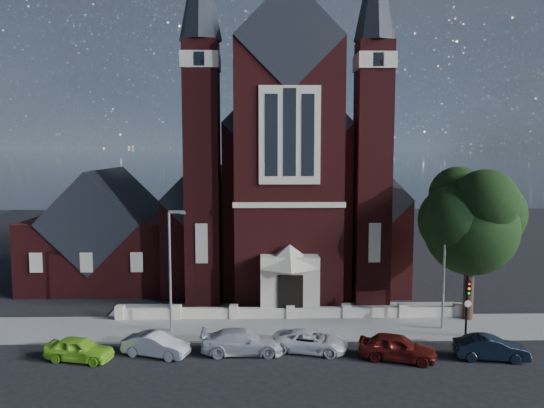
{
  "coord_description": "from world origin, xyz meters",
  "views": [
    {
      "loc": [
        -2.14,
        -29.98,
        12.07
      ],
      "look_at": [
        -1.16,
        12.0,
        7.65
      ],
      "focal_mm": 35.0,
      "sensor_mm": 36.0,
      "label": 1
    }
  ],
  "objects_px": {
    "street_tree": "(474,223)",
    "traffic_signal": "(467,299)",
    "parish_hall": "(108,237)",
    "street_lamp_right": "(446,262)",
    "car_silver_a": "(156,345)",
    "car_dark_red": "(397,347)",
    "car_silver_b": "(242,342)",
    "car_white_suv": "(310,341)",
    "street_lamp_left": "(171,264)",
    "car_lime_van": "(79,349)",
    "car_navy": "(491,348)",
    "church": "(281,187)"
  },
  "relations": [
    {
      "from": "car_lime_van",
      "to": "car_dark_red",
      "type": "bearing_deg",
      "value": -78.14
    },
    {
      "from": "traffic_signal",
      "to": "street_tree",
      "type": "bearing_deg",
      "value": 64.05
    },
    {
      "from": "street_lamp_right",
      "to": "parish_hall",
      "type": "bearing_deg",
      "value": 151.78
    },
    {
      "from": "church",
      "to": "car_lime_van",
      "type": "distance_m",
      "value": 27.63
    },
    {
      "from": "church",
      "to": "car_silver_a",
      "type": "xyz_separation_m",
      "value": [
        -8.23,
        -22.89,
        -7.53
      ]
    },
    {
      "from": "street_lamp_left",
      "to": "street_lamp_right",
      "type": "xyz_separation_m",
      "value": [
        18.0,
        0.0,
        0.0
      ]
    },
    {
      "from": "street_tree",
      "to": "car_silver_a",
      "type": "height_order",
      "value": "street_tree"
    },
    {
      "from": "street_lamp_left",
      "to": "car_lime_van",
      "type": "relative_size",
      "value": 2.06
    },
    {
      "from": "street_lamp_left",
      "to": "car_lime_van",
      "type": "bearing_deg",
      "value": -135.2
    },
    {
      "from": "car_silver_a",
      "to": "parish_hall",
      "type": "bearing_deg",
      "value": 41.31
    },
    {
      "from": "car_white_suv",
      "to": "car_silver_a",
      "type": "bearing_deg",
      "value": 107.01
    },
    {
      "from": "street_tree",
      "to": "street_lamp_left",
      "type": "height_order",
      "value": "street_tree"
    },
    {
      "from": "parish_hall",
      "to": "street_tree",
      "type": "relative_size",
      "value": 1.14
    },
    {
      "from": "church",
      "to": "street_lamp_left",
      "type": "distance_m",
      "value": 20.84
    },
    {
      "from": "street_tree",
      "to": "car_navy",
      "type": "bearing_deg",
      "value": -102.65
    },
    {
      "from": "church",
      "to": "car_silver_a",
      "type": "height_order",
      "value": "church"
    },
    {
      "from": "parish_hall",
      "to": "car_silver_a",
      "type": "relative_size",
      "value": 3.09
    },
    {
      "from": "street_lamp_right",
      "to": "car_silver_a",
      "type": "distance_m",
      "value": 19.15
    },
    {
      "from": "church",
      "to": "car_silver_a",
      "type": "bearing_deg",
      "value": -109.78
    },
    {
      "from": "traffic_signal",
      "to": "car_silver_a",
      "type": "distance_m",
      "value": 19.47
    },
    {
      "from": "car_silver_a",
      "to": "car_dark_red",
      "type": "height_order",
      "value": "car_dark_red"
    },
    {
      "from": "parish_hall",
      "to": "car_dark_red",
      "type": "distance_m",
      "value": 28.95
    },
    {
      "from": "car_dark_red",
      "to": "car_navy",
      "type": "height_order",
      "value": "car_dark_red"
    },
    {
      "from": "car_lime_van",
      "to": "car_navy",
      "type": "height_order",
      "value": "car_navy"
    },
    {
      "from": "car_silver_b",
      "to": "car_silver_a",
      "type": "bearing_deg",
      "value": 92.58
    },
    {
      "from": "parish_hall",
      "to": "car_silver_b",
      "type": "xyz_separation_m",
      "value": [
        12.81,
        -17.72,
        -3.31
      ]
    },
    {
      "from": "street_tree",
      "to": "car_lime_van",
      "type": "height_order",
      "value": "street_tree"
    },
    {
      "from": "church",
      "to": "street_tree",
      "type": "bearing_deg",
      "value": -53.83
    },
    {
      "from": "car_silver_b",
      "to": "car_white_suv",
      "type": "height_order",
      "value": "car_silver_b"
    },
    {
      "from": "parish_hall",
      "to": "car_dark_red",
      "type": "height_order",
      "value": "parish_hall"
    },
    {
      "from": "street_lamp_right",
      "to": "car_white_suv",
      "type": "relative_size",
      "value": 1.8
    },
    {
      "from": "car_lime_van",
      "to": "car_silver_a",
      "type": "xyz_separation_m",
      "value": [
        4.24,
        0.59,
        -0.02
      ]
    },
    {
      "from": "street_tree",
      "to": "traffic_signal",
      "type": "height_order",
      "value": "street_tree"
    },
    {
      "from": "street_tree",
      "to": "car_dark_red",
      "type": "xyz_separation_m",
      "value": [
        -6.89,
        -6.59,
        -6.21
      ]
    },
    {
      "from": "car_lime_van",
      "to": "traffic_signal",
      "type": "bearing_deg",
      "value": -69.87
    },
    {
      "from": "traffic_signal",
      "to": "car_lime_van",
      "type": "bearing_deg",
      "value": -172.81
    },
    {
      "from": "street_lamp_left",
      "to": "car_dark_red",
      "type": "relative_size",
      "value": 1.84
    },
    {
      "from": "church",
      "to": "car_silver_b",
      "type": "distance_m",
      "value": 24.08
    },
    {
      "from": "street_tree",
      "to": "street_lamp_right",
      "type": "distance_m",
      "value": 3.84
    },
    {
      "from": "parish_hall",
      "to": "car_white_suv",
      "type": "bearing_deg",
      "value": -46.07
    },
    {
      "from": "church",
      "to": "street_lamp_right",
      "type": "height_order",
      "value": "church"
    },
    {
      "from": "parish_hall",
      "to": "car_white_suv",
      "type": "height_order",
      "value": "parish_hall"
    },
    {
      "from": "street_tree",
      "to": "street_lamp_right",
      "type": "bearing_deg",
      "value": -145.74
    },
    {
      "from": "parish_hall",
      "to": "car_dark_red",
      "type": "bearing_deg",
      "value": -41.02
    },
    {
      "from": "car_navy",
      "to": "traffic_signal",
      "type": "bearing_deg",
      "value": 9.44
    },
    {
      "from": "car_silver_a",
      "to": "car_navy",
      "type": "relative_size",
      "value": 0.97
    },
    {
      "from": "car_silver_a",
      "to": "car_silver_b",
      "type": "height_order",
      "value": "car_silver_b"
    },
    {
      "from": "church",
      "to": "car_silver_b",
      "type": "bearing_deg",
      "value": -98.01
    },
    {
      "from": "parish_hall",
      "to": "street_lamp_right",
      "type": "distance_m",
      "value": 29.62
    },
    {
      "from": "car_dark_red",
      "to": "parish_hall",
      "type": "bearing_deg",
      "value": 66.45
    }
  ]
}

